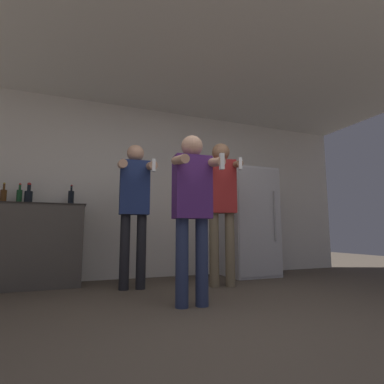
% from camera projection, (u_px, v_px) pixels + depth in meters
% --- Properties ---
extents(ground_plane, '(14.00, 14.00, 0.00)m').
position_uv_depth(ground_plane, '(243.00, 338.00, 1.87)').
color(ground_plane, '#4C4238').
extents(wall_back, '(7.00, 0.06, 2.55)m').
position_uv_depth(wall_back, '(149.00, 191.00, 4.53)').
color(wall_back, silver).
rests_on(wall_back, ground_plane).
extents(ceiling_slab, '(7.00, 3.19, 0.05)m').
position_uv_depth(ceiling_slab, '(178.00, 64.00, 3.44)').
color(ceiling_slab, silver).
rests_on(ceiling_slab, wall_back).
extents(refrigerator, '(0.74, 0.75, 1.62)m').
position_uv_depth(refrigerator, '(247.00, 222.00, 4.64)').
color(refrigerator, silver).
rests_on(refrigerator, ground_plane).
extents(counter, '(1.57, 0.56, 1.00)m').
position_uv_depth(counter, '(14.00, 245.00, 3.55)').
color(counter, '#47423D').
rests_on(counter, ground_plane).
extents(bottle_brown_liquor, '(0.09, 0.09, 0.28)m').
position_uv_depth(bottle_brown_liquor, '(28.00, 196.00, 3.74)').
color(bottle_brown_liquor, black).
rests_on(bottle_brown_liquor, counter).
extents(bottle_clear_vodka, '(0.07, 0.07, 0.28)m').
position_uv_depth(bottle_clear_vodka, '(71.00, 198.00, 3.92)').
color(bottle_clear_vodka, black).
rests_on(bottle_clear_vodka, counter).
extents(bottle_green_wine, '(0.06, 0.06, 0.26)m').
position_uv_depth(bottle_green_wine, '(19.00, 196.00, 3.70)').
color(bottle_green_wine, '#194723').
rests_on(bottle_green_wine, counter).
extents(bottle_short_whiskey, '(0.07, 0.07, 0.26)m').
position_uv_depth(bottle_short_whiskey, '(3.00, 196.00, 3.64)').
color(bottle_short_whiskey, '#563314').
rests_on(bottle_short_whiskey, counter).
extents(person_woman_foreground, '(0.42, 0.47, 1.56)m').
position_uv_depth(person_woman_foreground, '(192.00, 202.00, 2.75)').
color(person_woman_foreground, navy).
rests_on(person_woman_foreground, ground_plane).
extents(person_man_side, '(0.51, 0.55, 1.79)m').
position_uv_depth(person_man_side, '(222.00, 198.00, 3.76)').
color(person_man_side, '#75664C').
rests_on(person_man_side, ground_plane).
extents(person_spectator_back, '(0.45, 0.53, 1.71)m').
position_uv_depth(person_spectator_back, '(134.00, 199.00, 3.56)').
color(person_spectator_back, black).
rests_on(person_spectator_back, ground_plane).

